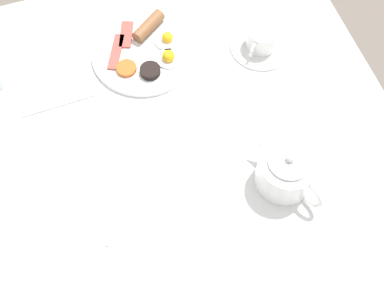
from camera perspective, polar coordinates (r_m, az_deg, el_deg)
name	(u,v)px	position (r m, az deg, el deg)	size (l,w,h in m)	color
ground_plane	(192,243)	(1.91, 0.00, -10.56)	(8.00, 8.00, 0.00)	#70665B
table	(192,160)	(1.29, 0.00, -1.77)	(0.99, 1.14, 0.73)	white
breakfast_plate	(145,51)	(1.38, -4.99, 9.89)	(0.27, 0.27, 0.04)	white
teapot_near	(286,171)	(1.17, 10.03, -2.84)	(0.13, 0.20, 0.12)	white
teacup_with_saucer_left	(262,40)	(1.39, 7.43, 10.94)	(0.16, 0.16, 0.06)	white
fork_by_plate	(58,104)	(1.33, -14.06, 4.14)	(0.18, 0.02, 0.00)	silver
knife_by_plate	(125,199)	(1.19, -7.20, -5.89)	(0.13, 0.19, 0.00)	silver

